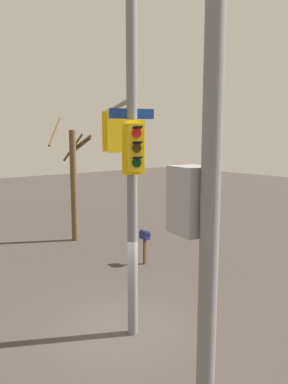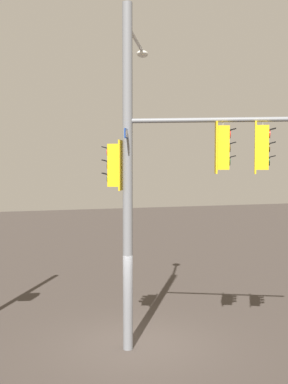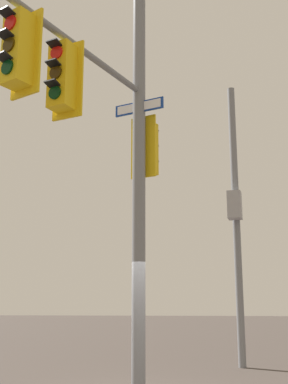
# 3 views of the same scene
# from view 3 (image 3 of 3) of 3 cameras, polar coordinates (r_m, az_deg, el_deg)

# --- Properties ---
(main_signal_pole_assembly) EXTENTS (5.00, 4.70, 8.98)m
(main_signal_pole_assembly) POSITION_cam_3_polar(r_m,az_deg,el_deg) (8.90, -2.50, 8.61)
(main_signal_pole_assembly) COLOR slate
(main_signal_pole_assembly) RESTS_ON ground
(secondary_pole_assembly) EXTENTS (0.47, 0.71, 8.02)m
(secondary_pole_assembly) POSITION_cam_3_polar(r_m,az_deg,el_deg) (13.69, 10.99, -2.79)
(secondary_pole_assembly) COLOR slate
(secondary_pole_assembly) RESTS_ON ground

